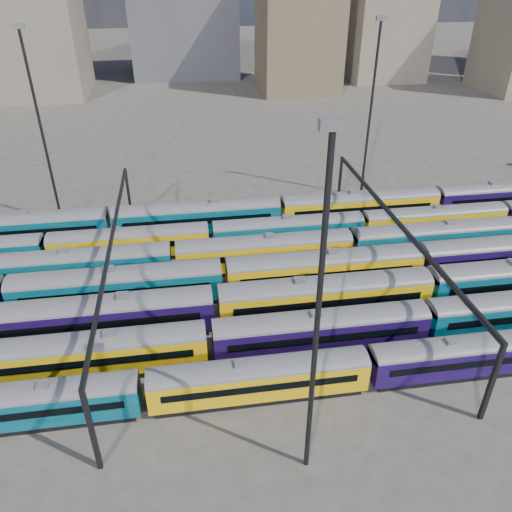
{
  "coord_description": "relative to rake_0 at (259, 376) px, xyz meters",
  "views": [
    {
      "loc": [
        -12.25,
        -44.89,
        32.17
      ],
      "look_at": [
        -4.89,
        3.14,
        3.0
      ],
      "focal_mm": 35.0,
      "sensor_mm": 36.0,
      "label": 1
    }
  ],
  "objects": [
    {
      "name": "gantry_2",
      "position": [
        17.42,
        15.0,
        4.36
      ],
      "size": [
        0.35,
        40.35,
        8.03
      ],
      "color": "black",
      "rests_on": "ground"
    },
    {
      "name": "rake_0",
      "position": [
        0.0,
        0.0,
        0.0
      ],
      "size": [
        93.9,
        2.75,
        4.62
      ],
      "color": "black",
      "rests_on": "ground"
    },
    {
      "name": "rake_2",
      "position": [
        -13.93,
        10.0,
        0.45
      ],
      "size": [
        110.92,
        3.25,
        5.48
      ],
      "color": "black",
      "rests_on": "ground"
    },
    {
      "name": "mast_3",
      "position": [
        22.42,
        39.0,
        11.54
      ],
      "size": [
        1.4,
        0.5,
        25.6
      ],
      "color": "black",
      "rests_on": "ground"
    },
    {
      "name": "mast_2",
      "position": [
        2.42,
        -7.0,
        11.54
      ],
      "size": [
        1.4,
        0.5,
        25.6
      ],
      "color": "black",
      "rests_on": "ground"
    },
    {
      "name": "gantry_1",
      "position": [
        -12.58,
        15.0,
        4.36
      ],
      "size": [
        0.35,
        40.35,
        8.03
      ],
      "color": "black",
      "rests_on": "ground"
    },
    {
      "name": "rake_3",
      "position": [
        20.84,
        15.0,
        0.45
      ],
      "size": [
        133.24,
        3.25,
        5.48
      ],
      "color": "black",
      "rests_on": "ground"
    },
    {
      "name": "rake_4",
      "position": [
        25.01,
        20.0,
        0.31
      ],
      "size": [
        147.82,
        3.09,
        5.2
      ],
      "color": "black",
      "rests_on": "ground"
    },
    {
      "name": "ground",
      "position": [
        7.42,
        15.0,
        -2.43
      ],
      "size": [
        500.0,
        500.0,
        0.0
      ],
      "primitive_type": "plane",
      "color": "#443E39",
      "rests_on": "ground"
    },
    {
      "name": "rake_5",
      "position": [
        7.7,
        25.0,
        0.11
      ],
      "size": [
        98.06,
        2.87,
        4.83
      ],
      "color": "black",
      "rests_on": "ground"
    },
    {
      "name": "mast_1",
      "position": [
        -22.58,
        37.0,
        11.54
      ],
      "size": [
        1.4,
        0.5,
        25.6
      ],
      "color": "black",
      "rests_on": "ground"
    },
    {
      "name": "rake_1",
      "position": [
        -3.74,
        5.0,
        0.24
      ],
      "size": [
        123.76,
        3.02,
        5.08
      ],
      "color": "black",
      "rests_on": "ground"
    },
    {
      "name": "rake_6",
      "position": [
        -3.53,
        30.0,
        0.47
      ],
      "size": [
        111.53,
        3.26,
        5.51
      ],
      "color": "black",
      "rests_on": "ground"
    }
  ]
}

